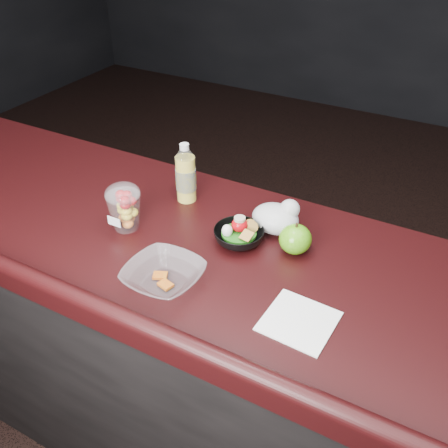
% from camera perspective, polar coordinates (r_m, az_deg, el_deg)
% --- Properties ---
extents(counter, '(4.06, 0.71, 1.02)m').
position_cam_1_polar(counter, '(1.76, -0.68, -15.95)').
color(counter, black).
rests_on(counter, ground).
extents(lemonade_bottle, '(0.07, 0.07, 0.20)m').
position_cam_1_polar(lemonade_bottle, '(1.58, -4.38, 5.38)').
color(lemonade_bottle, yellow).
rests_on(lemonade_bottle, counter).
extents(fruit_cup, '(0.10, 0.10, 0.15)m').
position_cam_1_polar(fruit_cup, '(1.47, -11.34, 2.00)').
color(fruit_cup, white).
rests_on(fruit_cup, counter).
extents(green_apple, '(0.09, 0.09, 0.09)m').
position_cam_1_polar(green_apple, '(1.38, 8.15, -1.72)').
color(green_apple, '#43860F').
rests_on(green_apple, counter).
extents(plastic_bag, '(0.14, 0.12, 0.10)m').
position_cam_1_polar(plastic_bag, '(1.46, 6.09, 0.76)').
color(plastic_bag, silver).
rests_on(plastic_bag, counter).
extents(snack_bowl, '(0.15, 0.15, 0.08)m').
position_cam_1_polar(snack_bowl, '(1.41, 1.67, -1.24)').
color(snack_bowl, black).
rests_on(snack_bowl, counter).
extents(takeout_bowl, '(0.20, 0.20, 0.05)m').
position_cam_1_polar(takeout_bowl, '(1.29, -6.91, -5.91)').
color(takeout_bowl, silver).
rests_on(takeout_bowl, counter).
extents(paper_napkin, '(0.17, 0.17, 0.00)m').
position_cam_1_polar(paper_napkin, '(1.21, 8.57, -10.91)').
color(paper_napkin, white).
rests_on(paper_napkin, counter).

